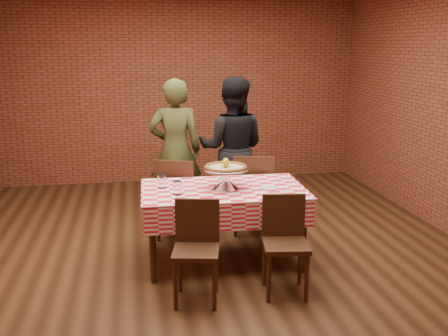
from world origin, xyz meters
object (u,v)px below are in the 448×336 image
(chair_far_left, at_px, (179,197))
(chair_far_right, at_px, (253,192))
(water_glass_right, at_px, (162,181))
(diner_black, at_px, (232,148))
(condiment_caddy, at_px, (225,173))
(table, at_px, (223,225))
(chair_near_left, at_px, (196,254))
(water_glass_left, at_px, (177,188))
(pizza_stand, at_px, (226,178))
(pizza, at_px, (226,168))
(chair_near_right, at_px, (286,247))
(diner_olive, at_px, (175,150))

(chair_far_left, bearing_deg, chair_far_right, -159.10)
(water_glass_right, height_order, diner_black, diner_black)
(condiment_caddy, height_order, chair_far_left, chair_far_left)
(table, xyz_separation_m, chair_near_left, (-0.37, -0.78, 0.05))
(water_glass_left, height_order, chair_far_right, chair_far_right)
(pizza_stand, relative_size, diner_black, 0.26)
(water_glass_right, bearing_deg, chair_far_left, 70.85)
(pizza_stand, relative_size, pizza, 1.08)
(condiment_caddy, bearing_deg, pizza_stand, -79.79)
(water_glass_right, relative_size, chair_near_right, 0.15)
(chair_far_right, bearing_deg, water_glass_right, 44.52)
(table, height_order, chair_far_left, chair_far_left)
(condiment_caddy, distance_m, diner_olive, 1.12)
(table, distance_m, water_glass_right, 0.75)
(pizza_stand, distance_m, pizza, 0.11)
(chair_far_right, xyz_separation_m, diner_olive, (-0.84, 0.61, 0.40))
(pizza, bearing_deg, table, 177.90)
(water_glass_right, distance_m, chair_far_right, 1.30)
(water_glass_left, xyz_separation_m, chair_far_right, (0.95, 0.89, -0.36))
(chair_far_left, bearing_deg, diner_black, -120.31)
(water_glass_left, height_order, chair_near_left, water_glass_left)
(chair_near_right, bearing_deg, water_glass_right, 145.91)
(water_glass_right, bearing_deg, condiment_caddy, 17.81)
(pizza, height_order, chair_far_left, pizza)
(water_glass_left, xyz_separation_m, chair_near_left, (0.09, -0.64, -0.40))
(pizza_stand, relative_size, water_glass_right, 3.40)
(pizza_stand, xyz_separation_m, pizza, (0.00, 0.00, 0.11))
(chair_near_left, height_order, chair_far_left, chair_far_left)
(water_glass_left, bearing_deg, chair_near_right, -36.61)
(pizza_stand, bearing_deg, chair_far_right, 58.63)
(water_glass_right, xyz_separation_m, condiment_caddy, (0.66, 0.21, -0.00))
(diner_black, bearing_deg, table, 92.66)
(pizza_stand, height_order, condiment_caddy, pizza_stand)
(water_glass_right, distance_m, chair_near_right, 1.40)
(diner_olive, xyz_separation_m, diner_black, (0.70, -0.03, 0.01))
(chair_near_right, height_order, diner_olive, diner_olive)
(chair_near_left, bearing_deg, pizza, 75.08)
(pizza_stand, height_order, chair_far_left, pizza_stand)
(pizza, xyz_separation_m, diner_olive, (-0.38, 1.37, -0.09))
(chair_near_right, relative_size, diner_olive, 0.49)
(condiment_caddy, relative_size, chair_near_right, 0.15)
(chair_near_right, bearing_deg, chair_far_left, 124.78)
(table, height_order, chair_near_left, chair_near_left)
(condiment_caddy, xyz_separation_m, diner_olive, (-0.42, 1.03, 0.05))
(table, bearing_deg, water_glass_right, 168.68)
(pizza_stand, height_order, diner_black, diner_black)
(condiment_caddy, height_order, chair_near_left, condiment_caddy)
(table, xyz_separation_m, chair_far_left, (-0.37, 0.76, 0.09))
(pizza_stand, distance_m, chair_far_left, 0.94)
(chair_near_left, xyz_separation_m, diner_black, (0.72, 2.12, 0.45))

